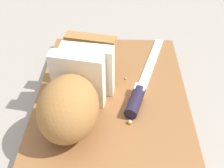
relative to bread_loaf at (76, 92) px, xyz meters
The scene contains 7 objects.
ground_plane 0.11m from the bread_loaf, 47.90° to the right, with size 3.00×3.00×0.00m, color gray.
cutting_board 0.10m from the bread_loaf, 47.90° to the right, with size 0.42×0.30×0.02m, color brown.
bread_loaf is the anchor object (origin of this frame).
bread_knife 0.13m from the bread_loaf, 63.16° to the right, with size 0.28×0.09×0.02m.
crumb_near_knife 0.14m from the bread_loaf, 38.84° to the right, with size 0.00×0.00×0.00m, color tan.
crumb_near_loaf 0.10m from the bread_loaf, 30.62° to the right, with size 0.01×0.01×0.01m, color tan.
crumb_stray_left 0.11m from the bread_loaf, 100.52° to the right, with size 0.01×0.01×0.01m, color tan.
Camera 1 is at (-0.38, -0.02, 0.40)m, focal length 42.77 mm.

